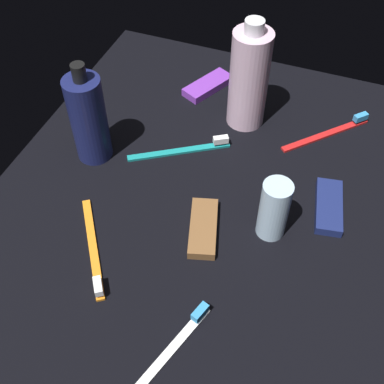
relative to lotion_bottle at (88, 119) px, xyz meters
The scene contains 11 objects.
ground_plane 21.95cm from the lotion_bottle, 76.57° to the left, with size 84.00×64.00×1.20cm, color black.
lotion_bottle is the anchor object (origin of this frame).
bodywash_bottle 27.91cm from the lotion_bottle, 129.16° to the left, with size 6.75×6.75×20.14cm.
deodorant_stick 33.06cm from the lotion_bottle, 80.76° to the left, with size 4.33×4.33×10.20cm, color silver.
toothbrush_white 38.96cm from the lotion_bottle, 41.89° to the left, with size 17.48×6.74×2.10cm.
toothbrush_orange 22.11cm from the lotion_bottle, 27.37° to the left, with size 15.43×11.31×2.10cm.
toothbrush_teal 17.22cm from the lotion_bottle, 112.71° to the left, with size 10.67×15.83×2.10cm.
toothbrush_red 42.58cm from the lotion_bottle, 117.63° to the left, with size 13.90×13.25×2.10cm.
snack_bar_navy 40.70cm from the lotion_bottle, 92.70° to the left, with size 10.40×4.00×1.50cm, color navy.
snack_bar_purple 27.79cm from the lotion_bottle, 153.05° to the left, with size 10.40×4.00×1.50cm, color purple.
snack_bar_brown 25.80cm from the lotion_bottle, 68.79° to the left, with size 10.40×4.00×1.50cm, color brown.
Camera 1 is at (45.85, 17.39, 60.48)cm, focal length 45.98 mm.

